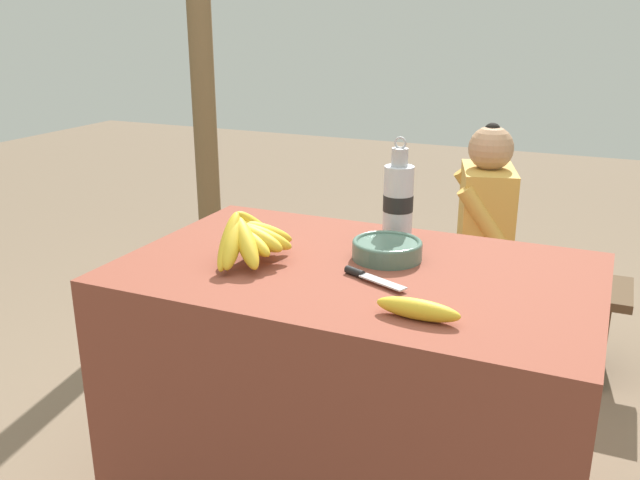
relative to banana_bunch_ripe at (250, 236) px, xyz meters
name	(u,v)px	position (x,y,z in m)	size (l,w,h in m)	color
market_counter	(355,398)	(0.27, 0.08, -0.46)	(1.23, 0.76, 0.79)	brown
banana_bunch_ripe	(250,236)	(0.00, 0.00, 0.00)	(0.18, 0.30, 0.15)	#4C381E
serving_bowl	(387,249)	(0.32, 0.17, -0.04)	(0.19, 0.19, 0.05)	#4C6B5B
water_bottle	(398,200)	(0.29, 0.35, 0.05)	(0.09, 0.09, 0.30)	silver
loose_banana_front	(418,309)	(0.51, -0.17, -0.05)	(0.19, 0.05, 0.05)	gold
knife	(366,276)	(0.32, 0.00, -0.06)	(0.18, 0.10, 0.02)	#BCBCC1
wooden_bench	(403,270)	(0.05, 1.26, -0.53)	(1.87, 0.32, 0.39)	#4C3823
seated_vendor	(473,229)	(0.35, 1.22, -0.28)	(0.46, 0.43, 1.01)	#473828
banana_bunch_green	(305,231)	(-0.43, 1.26, -0.41)	(0.18, 0.25, 0.13)	#4C381E
support_post_near	(201,59)	(-1.23, 1.67, 0.33)	(0.13, 0.13, 2.38)	brown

